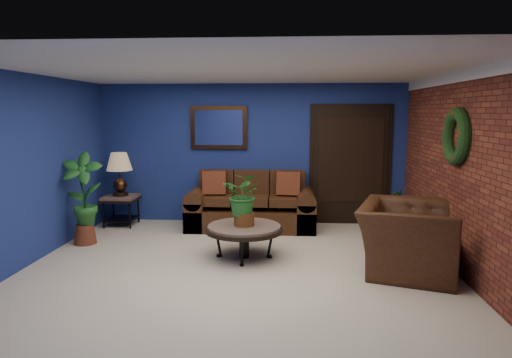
# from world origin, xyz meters

# --- Properties ---
(floor) EXTENTS (5.50, 5.50, 0.00)m
(floor) POSITION_xyz_m (0.00, 0.00, 0.00)
(floor) COLOR beige
(floor) RESTS_ON ground
(wall_back) EXTENTS (5.50, 0.04, 2.50)m
(wall_back) POSITION_xyz_m (0.00, 2.50, 1.25)
(wall_back) COLOR navy
(wall_back) RESTS_ON ground
(wall_left) EXTENTS (0.04, 5.00, 2.50)m
(wall_left) POSITION_xyz_m (-2.75, 0.00, 1.25)
(wall_left) COLOR navy
(wall_left) RESTS_ON ground
(wall_right_brick) EXTENTS (0.04, 5.00, 2.50)m
(wall_right_brick) POSITION_xyz_m (2.75, 0.00, 1.25)
(wall_right_brick) COLOR brown
(wall_right_brick) RESTS_ON ground
(ceiling) EXTENTS (5.50, 5.00, 0.02)m
(ceiling) POSITION_xyz_m (0.00, 0.00, 2.50)
(ceiling) COLOR silver
(ceiling) RESTS_ON wall_back
(crown_molding) EXTENTS (0.03, 5.00, 0.14)m
(crown_molding) POSITION_xyz_m (2.72, 0.00, 2.43)
(crown_molding) COLOR white
(crown_molding) RESTS_ON wall_right_brick
(wall_mirror) EXTENTS (1.02, 0.06, 0.77)m
(wall_mirror) POSITION_xyz_m (-0.60, 2.46, 1.72)
(wall_mirror) COLOR #3E2413
(wall_mirror) RESTS_ON wall_back
(closet_door) EXTENTS (1.44, 0.06, 2.18)m
(closet_door) POSITION_xyz_m (1.75, 2.47, 1.05)
(closet_door) COLOR black
(closet_door) RESTS_ON wall_back
(wreath) EXTENTS (0.16, 0.72, 0.72)m
(wreath) POSITION_xyz_m (2.69, 0.05, 1.70)
(wreath) COLOR black
(wreath) RESTS_ON wall_right_brick
(sofa) EXTENTS (2.19, 0.95, 0.99)m
(sofa) POSITION_xyz_m (0.02, 2.08, 0.32)
(sofa) COLOR #432313
(sofa) RESTS_ON ground
(coffee_table) EXTENTS (1.06, 1.06, 0.46)m
(coffee_table) POSITION_xyz_m (0.04, 0.38, 0.40)
(coffee_table) COLOR #57514C
(coffee_table) RESTS_ON ground
(end_table) EXTENTS (0.59, 0.59, 0.53)m
(end_table) POSITION_xyz_m (-2.30, 2.05, 0.41)
(end_table) COLOR #57514C
(end_table) RESTS_ON ground
(table_lamp) EXTENTS (0.44, 0.44, 0.74)m
(table_lamp) POSITION_xyz_m (-2.30, 2.05, 1.01)
(table_lamp) COLOR #3E2413
(table_lamp) RESTS_ON end_table
(side_chair) EXTENTS (0.49, 0.49, 0.97)m
(side_chair) POSITION_xyz_m (0.62, 2.12, 0.55)
(side_chair) COLOR #543218
(side_chair) RESTS_ON ground
(armchair) EXTENTS (1.51, 1.62, 0.86)m
(armchair) POSITION_xyz_m (2.15, -0.02, 0.43)
(armchair) COLOR #432313
(armchair) RESTS_ON ground
(coffee_plant) EXTENTS (0.68, 0.63, 0.73)m
(coffee_plant) POSITION_xyz_m (0.04, 0.38, 0.86)
(coffee_plant) COLOR #5D2D17
(coffee_plant) RESTS_ON coffee_table
(floor_plant) EXTENTS (0.35, 0.30, 0.74)m
(floor_plant) POSITION_xyz_m (2.35, 1.78, 0.37)
(floor_plant) COLOR #5D2D17
(floor_plant) RESTS_ON ground
(tall_plant) EXTENTS (0.65, 0.48, 1.40)m
(tall_plant) POSITION_xyz_m (-2.45, 0.89, 0.75)
(tall_plant) COLOR brown
(tall_plant) RESTS_ON ground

